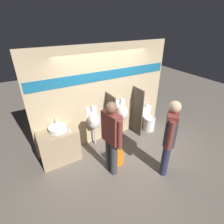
# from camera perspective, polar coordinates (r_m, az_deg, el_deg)

# --- Properties ---
(ground_plane) EXTENTS (16.00, 16.00, 0.00)m
(ground_plane) POSITION_cam_1_polar(r_m,az_deg,el_deg) (5.03, 0.98, -11.39)
(ground_plane) COLOR #70665B
(display_wall) EXTENTS (3.91, 0.07, 2.70)m
(display_wall) POSITION_cam_1_polar(r_m,az_deg,el_deg) (4.77, -2.57, 5.41)
(display_wall) COLOR tan
(display_wall) RESTS_ON ground_plane
(sink_counter) EXTENTS (0.94, 0.56, 0.84)m
(sink_counter) POSITION_cam_1_polar(r_m,az_deg,el_deg) (4.60, -16.83, -10.57)
(sink_counter) COLOR tan
(sink_counter) RESTS_ON ground_plane
(sink_basin) EXTENTS (0.44, 0.44, 0.25)m
(sink_basin) POSITION_cam_1_polar(r_m,az_deg,el_deg) (4.38, -17.25, -5.12)
(sink_basin) COLOR white
(sink_basin) RESTS_ON sink_counter
(cell_phone) EXTENTS (0.07, 0.14, 0.01)m
(cell_phone) POSITION_cam_1_polar(r_m,az_deg,el_deg) (4.31, -13.65, -5.99)
(cell_phone) COLOR #B7B7BC
(cell_phone) RESTS_ON sink_counter
(divider_near_counter) EXTENTS (0.03, 0.51, 1.48)m
(divider_near_counter) POSITION_cam_1_polar(r_m,az_deg,el_deg) (4.84, -0.47, -2.43)
(divider_near_counter) COLOR #4C4238
(divider_near_counter) RESTS_ON ground_plane
(divider_mid) EXTENTS (0.03, 0.51, 1.48)m
(divider_mid) POSITION_cam_1_polar(r_m,az_deg,el_deg) (5.29, 8.15, 0.10)
(divider_mid) COLOR #4C4238
(divider_mid) RESTS_ON ground_plane
(urinal_near_counter) EXTENTS (0.33, 0.31, 1.18)m
(urinal_near_counter) POSITION_cam_1_polar(r_m,az_deg,el_deg) (4.74, -5.91, -2.88)
(urinal_near_counter) COLOR silver
(urinal_near_counter) RESTS_ON ground_plane
(urinal_far) EXTENTS (0.33, 0.31, 1.18)m
(urinal_far) POSITION_cam_1_polar(r_m,az_deg,el_deg) (5.11, 3.39, -0.26)
(urinal_far) COLOR silver
(urinal_far) RESTS_ON ground_plane
(toilet) EXTENTS (0.38, 0.53, 0.88)m
(toilet) POSITION_cam_1_polar(r_m,az_deg,el_deg) (5.73, 11.70, -2.65)
(toilet) COLOR white
(toilet) RESTS_ON ground_plane
(person_in_vest) EXTENTS (0.52, 0.49, 1.83)m
(person_in_vest) POSITION_cam_1_polar(r_m,az_deg,el_deg) (3.90, 18.36, -6.90)
(person_in_vest) COLOR #282D4C
(person_in_vest) RESTS_ON ground_plane
(person_with_lanyard) EXTENTS (0.27, 0.62, 1.80)m
(person_with_lanyard) POSITION_cam_1_polar(r_m,az_deg,el_deg) (3.75, -0.17, -8.04)
(person_with_lanyard) COLOR #3D3D42
(person_with_lanyard) RESTS_ON ground_plane
(shopping_bag) EXTENTS (0.25, 0.14, 0.54)m
(shopping_bag) POSITION_cam_1_polar(r_m,az_deg,el_deg) (4.39, 1.90, -14.75)
(shopping_bag) COLOR orange
(shopping_bag) RESTS_ON ground_plane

